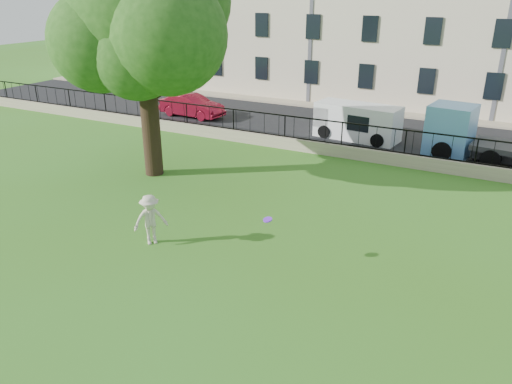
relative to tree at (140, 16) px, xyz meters
The scene contains 11 objects.
ground 11.11m from the tree, 41.81° to the right, with size 120.00×120.00×0.00m, color #3D711A.
retaining_wall 10.98m from the tree, 42.26° to the left, with size 50.00×0.40×0.60m, color gray.
iron_railing 10.52m from the tree, 42.26° to the left, with size 50.00×0.05×1.13m.
street 14.26m from the tree, 58.23° to the left, with size 60.00×9.00×0.01m, color black.
sidewalk 18.48m from the tree, 67.35° to the left, with size 60.00×1.40×0.12m, color gray.
tree is the anchor object (origin of this frame).
man 8.87m from the tree, 51.88° to the right, with size 1.08×0.62×1.67m, color beige.
frisbee 10.58m from the tree, 30.17° to the right, with size 0.27×0.27×0.03m, color #7327E1.
red_sedan 11.96m from the tree, 114.70° to the left, with size 1.49×4.27×1.41m, color maroon.
white_van 12.74m from the tree, 55.87° to the left, with size 4.47×1.74×1.88m, color white.
blue_truck 16.53m from the tree, 32.70° to the left, with size 5.91×2.10×2.48m, color #5D9CDB.
Camera 1 is at (7.05, -10.43, 7.63)m, focal length 35.00 mm.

